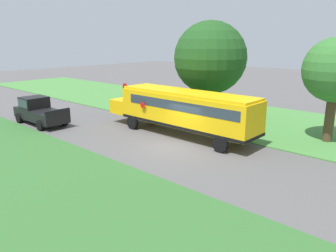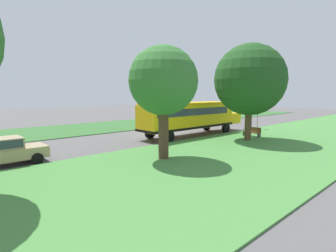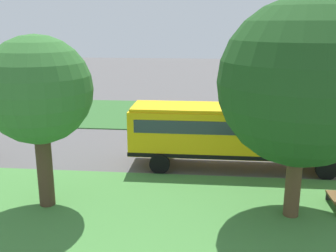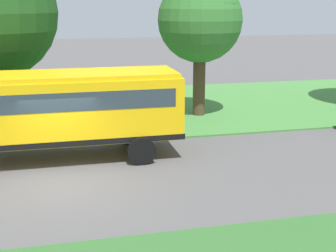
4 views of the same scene
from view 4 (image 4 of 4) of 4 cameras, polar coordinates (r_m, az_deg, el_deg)
ground_plane at (r=15.32m, az=-12.77°, el=-6.87°), size 120.00×120.00×0.00m
grass_verge at (r=24.89m, az=-13.13°, el=1.66°), size 12.00×80.00×0.08m
school_bus at (r=17.20m, az=-17.22°, el=1.95°), size 2.84×12.42×3.16m
oak_tree_roadside_mid at (r=22.92m, az=4.18°, el=12.96°), size 4.08×4.08×6.78m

